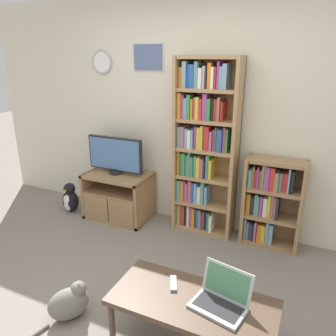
# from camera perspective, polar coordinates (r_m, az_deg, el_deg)

# --- Properties ---
(ground_plane) EXTENTS (18.00, 18.00, 0.00)m
(ground_plane) POSITION_cam_1_polar(r_m,az_deg,el_deg) (2.87, -9.01, -24.35)
(ground_plane) COLOR gray
(wall_back) EXTENTS (5.83, 0.09, 2.60)m
(wall_back) POSITION_cam_1_polar(r_m,az_deg,el_deg) (3.75, 5.12, 8.96)
(wall_back) COLOR beige
(wall_back) RESTS_ON ground_plane
(tv_stand) EXTENTS (0.79, 0.51, 0.58)m
(tv_stand) POSITION_cam_1_polar(r_m,az_deg,el_deg) (4.16, -8.65, -4.76)
(tv_stand) COLOR #9E754C
(tv_stand) RESTS_ON ground_plane
(television) EXTENTS (0.73, 0.18, 0.45)m
(television) POSITION_cam_1_polar(r_m,az_deg,el_deg) (4.02, -9.18, 2.20)
(television) COLOR black
(television) RESTS_ON tv_stand
(bookshelf_tall) EXTENTS (0.69, 0.27, 1.96)m
(bookshelf_tall) POSITION_cam_1_polar(r_m,az_deg,el_deg) (3.62, 6.09, 3.53)
(bookshelf_tall) COLOR tan
(bookshelf_tall) RESTS_ON ground_plane
(bookshelf_short) EXTENTS (0.60, 0.27, 0.96)m
(bookshelf_short) POSITION_cam_1_polar(r_m,az_deg,el_deg) (3.64, 17.27, -5.59)
(bookshelf_short) COLOR #9E754C
(bookshelf_short) RESTS_ON ground_plane
(coffee_table) EXTENTS (1.12, 0.51, 0.40)m
(coffee_table) POSITION_cam_1_polar(r_m,az_deg,el_deg) (2.41, 4.29, -22.69)
(coffee_table) COLOR #4C3828
(coffee_table) RESTS_ON ground_plane
(laptop) EXTENTS (0.39, 0.33, 0.24)m
(laptop) POSITION_cam_1_polar(r_m,az_deg,el_deg) (2.34, 9.38, -21.24)
(laptop) COLOR #B7BABC
(laptop) RESTS_ON coffee_table
(remote_near_laptop) EXTENTS (0.11, 0.16, 0.02)m
(remote_near_laptop) POSITION_cam_1_polar(r_m,az_deg,el_deg) (2.50, 0.96, -19.45)
(remote_near_laptop) COLOR #99999E
(remote_near_laptop) RESTS_ON coffee_table
(cat) EXTENTS (0.34, 0.54, 0.31)m
(cat) POSITION_cam_1_polar(r_m,az_deg,el_deg) (2.86, -16.68, -21.51)
(cat) COLOR slate
(cat) RESTS_ON ground_plane
(penguin_figurine) EXTENTS (0.21, 0.19, 0.39)m
(penguin_figurine) POSITION_cam_1_polar(r_m,az_deg,el_deg) (4.48, -16.69, -5.15)
(penguin_figurine) COLOR black
(penguin_figurine) RESTS_ON ground_plane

